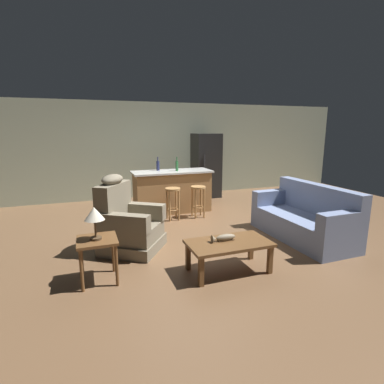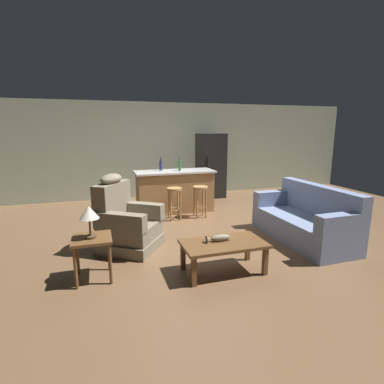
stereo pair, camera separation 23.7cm
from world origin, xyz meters
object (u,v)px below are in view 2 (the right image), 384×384
couch (305,221)px  recliner_near_lamp (126,223)px  fish_figurine (218,238)px  refrigerator (211,166)px  end_table (92,245)px  bar_stool_right (200,196)px  bar_stool_left (174,198)px  coffee_table (223,246)px  table_lamp (89,214)px  kitchen_island (175,191)px  bottle_short_amber (161,165)px  bottle_tall_green (180,166)px

couch → recliner_near_lamp: bearing=-11.1°
fish_figurine → refrigerator: bearing=70.3°
couch → refrigerator: (-0.34, 3.66, 0.54)m
end_table → refrigerator: refrigerator is taller
couch → bar_stool_right: 2.24m
couch → bar_stool_left: size_ratio=2.81×
coffee_table → refrigerator: 4.62m
refrigerator → end_table: bearing=-127.9°
coffee_table → table_lamp: bearing=169.5°
end_table → kitchen_island: size_ratio=0.31×
bar_stool_right → refrigerator: refrigerator is taller
couch → bar_stool_left: bearing=-45.4°
fish_figurine → recliner_near_lamp: recliner_near_lamp is taller
bar_stool_right → bottle_short_amber: bearing=130.4°
couch → bar_stool_right: (-1.29, 1.83, 0.13)m
end_table → bottle_short_amber: size_ratio=1.80×
recliner_near_lamp → bottle_short_amber: (1.02, 2.09, 0.65)m
coffee_table → bottle_short_amber: 3.39m
recliner_near_lamp → refrigerator: 4.11m
couch → bar_stool_right: size_ratio=2.81×
kitchen_island → coffee_table: bearing=-92.6°
table_lamp → bottle_short_amber: 3.38m
recliner_near_lamp → bottle_tall_green: bottle_tall_green is taller
refrigerator → table_lamp: bearing=-127.9°
coffee_table → bar_stool_left: bar_stool_left is taller
coffee_table → couch: bearing=20.6°
table_lamp → bar_stool_left: 2.77m
end_table → kitchen_island: 3.34m
couch → bottle_short_amber: 3.36m
table_lamp → bottle_tall_green: (1.91, 2.80, 0.20)m
kitchen_island → couch: bearing=-55.6°
bar_stool_left → refrigerator: size_ratio=0.39×
end_table → bottle_short_amber: 3.40m
couch → bar_stool_left: (-1.86, 1.83, 0.13)m
end_table → bar_stool_left: size_ratio=0.82×
kitchen_island → bar_stool_left: (-0.17, -0.63, -0.01)m
end_table → bottle_tall_green: bottle_tall_green is taller
coffee_table → bottle_tall_green: bottle_tall_green is taller
recliner_near_lamp → end_table: recliner_near_lamp is taller
recliner_near_lamp → end_table: (-0.49, -0.90, 0.04)m
couch → recliner_near_lamp: size_ratio=1.59×
kitchen_island → bar_stool_right: (0.40, -0.63, -0.01)m
bar_stool_left → bar_stool_right: size_ratio=1.00×
kitchen_island → bottle_short_amber: size_ratio=5.79×
couch → refrigerator: 3.71m
end_table → bottle_short_amber: (1.51, 2.99, 0.61)m
couch → bottle_short_amber: bottle_short_amber is taller
fish_figurine → bottle_tall_green: size_ratio=1.07×
refrigerator → couch: bearing=-84.7°
coffee_table → recliner_near_lamp: (-1.16, 1.23, 0.06)m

